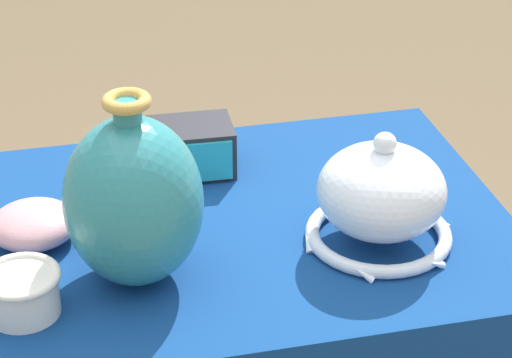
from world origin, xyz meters
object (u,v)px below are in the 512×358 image
(mosaic_tile_box, at_px, (191,148))
(cup_wide_ivory, at_px, (22,291))
(bowl_shallow_rose, at_px, (33,224))
(vase_tall_bulbous, at_px, (134,200))
(vase_dome_bell, at_px, (381,198))

(mosaic_tile_box, bearing_deg, cup_wide_ivory, -128.09)
(bowl_shallow_rose, bearing_deg, cup_wide_ivory, -96.56)
(bowl_shallow_rose, relative_size, cup_wide_ivory, 1.21)
(vase_tall_bulbous, relative_size, bowl_shallow_rose, 2.15)
(vase_tall_bulbous, xyz_separation_m, bowl_shallow_rose, (-0.15, 0.14, -0.10))
(vase_dome_bell, distance_m, mosaic_tile_box, 0.38)
(bowl_shallow_rose, bearing_deg, vase_tall_bulbous, -42.59)
(bowl_shallow_rose, distance_m, cup_wide_ivory, 0.19)
(vase_dome_bell, relative_size, bowl_shallow_rose, 1.76)
(cup_wide_ivory, bearing_deg, vase_dome_bell, 6.84)
(vase_dome_bell, height_order, bowl_shallow_rose, vase_dome_bell)
(vase_tall_bulbous, distance_m, cup_wide_ivory, 0.20)
(vase_dome_bell, relative_size, mosaic_tile_box, 1.62)
(vase_tall_bulbous, relative_size, vase_dome_bell, 1.22)
(vase_tall_bulbous, bearing_deg, mosaic_tile_box, 66.23)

